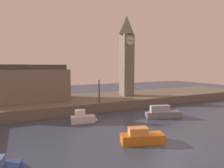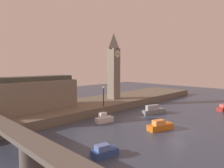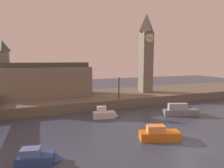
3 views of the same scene
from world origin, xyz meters
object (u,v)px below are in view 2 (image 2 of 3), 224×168
Objects in this scene: streetlamp at (103,94)px; boat_dinghy_red at (224,108)px; parliament_hall at (31,94)px; boat_cruiser_grey at (155,110)px; boat_ferry_white at (105,119)px; boat_tour_blue at (106,151)px; clock_tower at (114,65)px; boat_patrol_orange at (162,126)px.

streetlamp is 0.99× the size of boat_dinghy_red.
parliament_hall reaches higher than boat_cruiser_grey.
boat_ferry_white is (7.47, -10.95, -3.84)m from parliament_hall.
parliament_hall is 38.07m from boat_dinghy_red.
streetlamp is at bearing -29.68° from parliament_hall.
boat_cruiser_grey is at bearing -13.66° from boat_ferry_white.
boat_tour_blue is at bearing -133.28° from boat_ferry_white.
clock_tower is at bearing -5.73° from parliament_hall.
boat_cruiser_grey is 1.46× the size of boat_dinghy_red.
parliament_hall is at bearing 87.03° from boat_tour_blue.
streetlamp is at bearing 134.34° from boat_cruiser_grey.
boat_cruiser_grey is at bearing -45.66° from streetlamp.
streetlamp is at bearing 47.55° from boat_tour_blue.
boat_cruiser_grey is 15.09m from boat_dinghy_red.
streetlamp reaches higher than boat_patrol_orange.
boat_cruiser_grey reaches higher than boat_ferry_white.
boat_cruiser_grey is at bearing 143.85° from boat_dinghy_red.
streetlamp is 1.07× the size of boat_tour_blue.
streetlamp reaches higher than boat_tour_blue.
streetlamp is at bearing 87.11° from boat_patrol_orange.
parliament_hall reaches higher than boat_dinghy_red.
boat_patrol_orange is 1.33× the size of boat_ferry_white.
streetlamp reaches higher than boat_dinghy_red.
clock_tower is 14.59m from boat_cruiser_grey.
streetlamp is 25.18m from boat_dinghy_red.
boat_ferry_white reaches higher than boat_dinghy_red.
streetlamp is (11.33, -6.46, -0.55)m from parliament_hall.
parliament_hall is (-18.96, 1.90, -4.96)m from clock_tower.
clock_tower is 3.97× the size of boat_dinghy_red.
parliament_hall is 23.09m from boat_cruiser_grey.
boat_ferry_white is (-11.49, -9.04, -8.80)m from clock_tower.
parliament_hall is 3.90× the size of boat_dinghy_red.
boat_cruiser_grey is at bearing 38.38° from boat_patrol_orange.
boat_cruiser_grey reaches higher than boat_tour_blue.
boat_patrol_orange is (-8.29, -17.71, -8.84)m from clock_tower.
parliament_hall reaches higher than boat_patrol_orange.
streetlamp is at bearing -149.14° from clock_tower.
boat_patrol_orange is at bearing -92.89° from streetlamp.
streetlamp is 6.77m from boat_ferry_white.
boat_tour_blue is 0.96× the size of boat_ferry_white.
boat_tour_blue is at bearing -92.97° from parliament_hall.
boat_cruiser_grey is (6.96, -7.12, -3.22)m from streetlamp.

